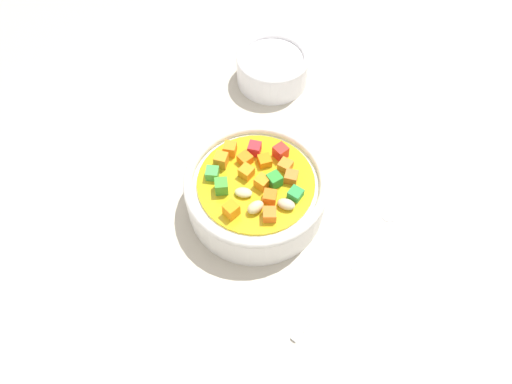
{
  "coord_description": "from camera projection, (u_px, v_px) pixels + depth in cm",
  "views": [
    {
      "loc": [
        -24.18,
        -19.07,
        51.61
      ],
      "look_at": [
        0.0,
        0.0,
        2.99
      ],
      "focal_mm": 32.16,
      "sensor_mm": 36.0,
      "label": 1
    }
  ],
  "objects": [
    {
      "name": "soup_bowl_main",
      "position": [
        256.0,
        191.0,
        0.57
      ],
      "size": [
        17.73,
        17.73,
        7.19
      ],
      "color": "white",
      "rests_on": "ground_plane"
    },
    {
      "name": "spoon",
      "position": [
        356.0,
        258.0,
        0.56
      ],
      "size": [
        22.9,
        2.51,
        0.79
      ],
      "rotation": [
        0.0,
        0.0,
        6.26
      ],
      "color": "silver",
      "rests_on": "ground_plane"
    },
    {
      "name": "side_bowl_small",
      "position": [
        272.0,
        68.0,
        0.7
      ],
      "size": [
        11.04,
        11.04,
        4.95
      ],
      "color": "white",
      "rests_on": "ground_plane"
    },
    {
      "name": "ground_plane",
      "position": [
        256.0,
        208.0,
        0.61
      ],
      "size": [
        140.0,
        140.0,
        2.0
      ],
      "primitive_type": "cube",
      "color": "#BAB2A0"
    }
  ]
}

